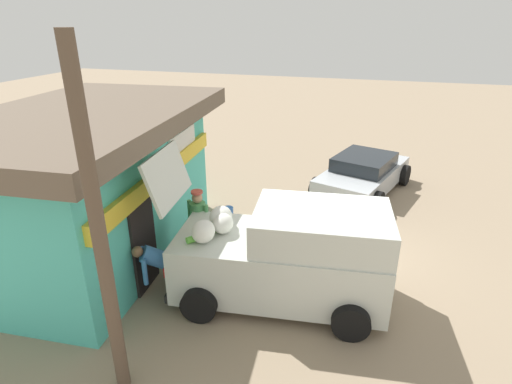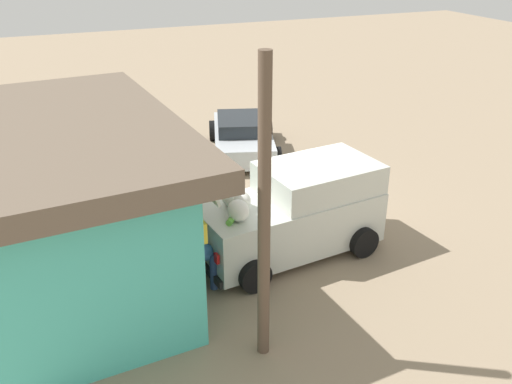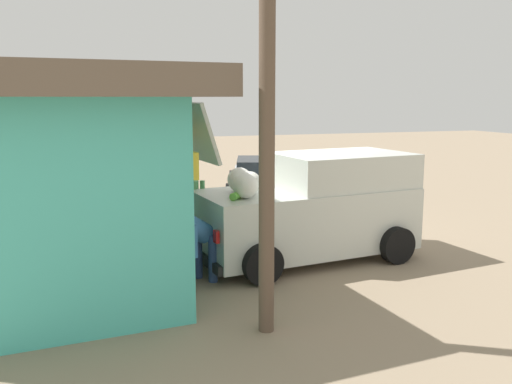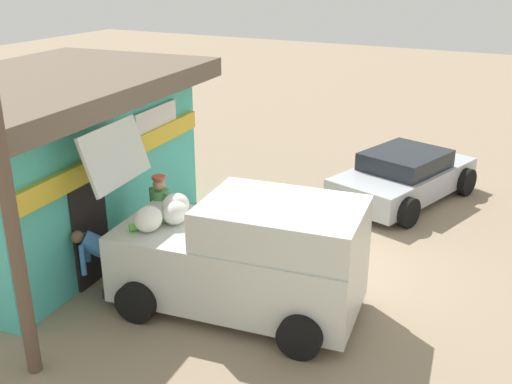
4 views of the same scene
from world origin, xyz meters
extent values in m
plane|color=gray|center=(0.00, 0.00, 0.00)|extent=(60.00, 60.00, 0.00)
cube|color=#4CC6B7|center=(-1.37, 5.12, 1.50)|extent=(6.08, 3.72, 2.99)
cube|color=yellow|center=(-1.23, 3.44, 2.10)|extent=(5.54, 0.56, 0.36)
cube|color=black|center=(-2.28, 3.38, 1.00)|extent=(0.90, 0.13, 2.00)
cube|color=white|center=(0.05, 3.56, 2.40)|extent=(1.50, 0.18, 0.60)
cube|color=brown|center=(-1.37, 5.12, 3.19)|extent=(7.14, 4.77, 0.39)
cube|color=silver|center=(-1.87, 0.69, 0.75)|extent=(2.23, 4.17, 1.13)
cube|color=silver|center=(-1.78, -0.07, 1.64)|extent=(1.99, 2.65, 0.63)
cube|color=black|center=(-1.64, -1.24, 1.61)|extent=(1.52, 0.26, 0.48)
cube|color=silver|center=(-2.11, 2.81, 2.43)|extent=(1.64, 0.54, 0.97)
ellipsoid|color=silver|center=(-2.38, 2.03, 1.53)|extent=(0.50, 0.42, 0.42)
ellipsoid|color=silver|center=(-1.95, 1.80, 1.51)|extent=(0.46, 0.39, 0.39)
ellipsoid|color=silver|center=(-1.75, 1.93, 1.54)|extent=(0.52, 0.44, 0.44)
cylinder|color=#65B745|center=(-1.97, 1.91, 1.39)|extent=(0.22, 0.30, 0.13)
cylinder|color=#61B73F|center=(-2.45, 2.21, 1.38)|extent=(0.28, 0.26, 0.13)
cube|color=black|center=(-2.10, 2.71, 0.27)|extent=(1.69, 0.28, 0.16)
cube|color=red|center=(-2.79, 2.64, 0.81)|extent=(0.15, 0.08, 0.20)
cube|color=red|center=(-1.41, 2.80, 0.81)|extent=(0.15, 0.08, 0.20)
cylinder|color=black|center=(-2.67, -0.77, 0.34)|extent=(0.30, 0.70, 0.67)
cylinder|color=black|center=(-0.75, -0.55, 0.34)|extent=(0.30, 0.70, 0.67)
cylinder|color=black|center=(-2.98, 1.92, 0.34)|extent=(0.30, 0.70, 0.67)
cylinder|color=black|center=(-1.07, 2.14, 0.34)|extent=(0.30, 0.70, 0.67)
cube|color=#B2B7BC|center=(4.15, -0.57, 0.48)|extent=(4.26, 2.87, 0.60)
cube|color=#1E2328|center=(4.15, -0.57, 0.99)|extent=(2.26, 2.05, 0.41)
cylinder|color=black|center=(5.13, -1.88, 0.34)|extent=(0.71, 0.41, 0.67)
cylinder|color=black|center=(5.70, -0.06, 0.34)|extent=(0.71, 0.41, 0.67)
cylinder|color=black|center=(2.60, -1.07, 0.34)|extent=(0.71, 0.41, 0.67)
cylinder|color=black|center=(3.18, 0.74, 0.34)|extent=(0.71, 0.41, 0.67)
cylinder|color=#4C4C51|center=(-1.16, 2.55, 0.43)|extent=(0.15, 0.15, 0.86)
cylinder|color=#4C4C51|center=(-1.07, 2.88, 0.43)|extent=(0.15, 0.15, 0.86)
cylinder|color=#4C9959|center=(-1.11, 2.72, 1.16)|extent=(0.42, 0.42, 0.61)
sphere|color=tan|center=(-1.11, 2.72, 1.58)|extent=(0.23, 0.23, 0.23)
cylinder|color=#CC4C3F|center=(-1.11, 2.72, 1.72)|extent=(0.26, 0.26, 0.05)
cylinder|color=#4C9959|center=(-1.18, 2.49, 1.18)|extent=(0.09, 0.09, 0.58)
cylinder|color=#4C9959|center=(-1.05, 2.95, 1.18)|extent=(0.09, 0.09, 0.58)
cylinder|color=navy|center=(-2.60, 2.65, 0.39)|extent=(0.15, 0.15, 0.79)
cylinder|color=navy|center=(-2.31, 2.84, 0.39)|extent=(0.15, 0.15, 0.79)
cylinder|color=#3872B2|center=(-2.59, 2.94, 0.93)|extent=(0.64, 0.73, 0.57)
sphere|color=brown|center=(-2.77, 3.22, 1.12)|extent=(0.21, 0.21, 0.21)
cylinder|color=#3872B2|center=(-2.92, 3.01, 0.80)|extent=(0.09, 0.09, 0.53)
cylinder|color=#3872B2|center=(-2.52, 3.28, 0.80)|extent=(0.09, 0.09, 0.53)
ellipsoid|color=silver|center=(-2.24, 3.93, 0.22)|extent=(0.81, 0.84, 0.43)
cylinder|color=#638E41|center=(-2.31, 3.56, 0.05)|extent=(0.24, 0.27, 0.11)
cylinder|color=#4EA330|center=(-2.58, 3.77, 0.06)|extent=(0.18, 0.25, 0.12)
cylinder|color=#52AC44|center=(-2.56, 4.01, 0.07)|extent=(0.20, 0.27, 0.15)
cylinder|color=blue|center=(0.93, 2.79, 0.21)|extent=(0.28, 0.28, 0.42)
cylinder|color=brown|center=(-4.64, 2.45, 2.54)|extent=(0.20, 0.20, 5.08)
camera|label=1|loc=(-8.53, -0.82, 5.20)|focal=29.00mm
camera|label=2|loc=(-11.48, 5.38, 6.51)|focal=39.01mm
camera|label=3|loc=(-10.87, 4.65, 2.99)|focal=37.88mm
camera|label=4|loc=(-9.47, -3.52, 5.46)|focal=42.13mm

